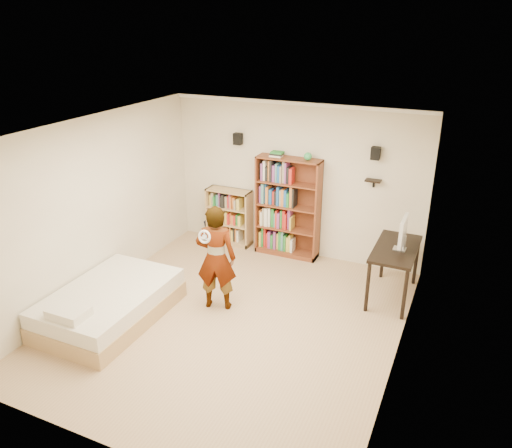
{
  "coord_description": "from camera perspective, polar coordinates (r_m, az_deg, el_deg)",
  "views": [
    {
      "loc": [
        2.78,
        -5.31,
        3.98
      ],
      "look_at": [
        0.11,
        0.6,
        1.27
      ],
      "focal_mm": 35.0,
      "sensor_mm": 36.0,
      "label": 1
    }
  ],
  "objects": [
    {
      "name": "wall_shelf",
      "position": [
        8.21,
        13.25,
        4.85
      ],
      "size": [
        0.25,
        0.16,
        0.02
      ],
      "primitive_type": "cube",
      "color": "black",
      "rests_on": "room_shell"
    },
    {
      "name": "room_shell",
      "position": [
        6.39,
        -3.12,
        2.31
      ],
      "size": [
        4.52,
        5.02,
        2.71
      ],
      "color": "silver",
      "rests_on": "ground"
    },
    {
      "name": "imac",
      "position": [
        7.49,
        16.28,
        -1.09
      ],
      "size": [
        0.13,
        0.5,
        0.5
      ],
      "primitive_type": null,
      "rotation": [
        0.0,
        0.0,
        0.06
      ],
      "color": "silver",
      "rests_on": "computer_desk"
    },
    {
      "name": "speaker_right",
      "position": [
        8.08,
        13.52,
        7.87
      ],
      "size": [
        0.14,
        0.12,
        0.2
      ],
      "primitive_type": "cube",
      "color": "black",
      "rests_on": "room_shell"
    },
    {
      "name": "person",
      "position": [
        7.14,
        -4.59,
        -3.9
      ],
      "size": [
        0.66,
        0.53,
        1.58
      ],
      "primitive_type": "imported",
      "rotation": [
        0.0,
        0.0,
        3.43
      ],
      "color": "black",
      "rests_on": "ground"
    },
    {
      "name": "low_bookshelf",
      "position": [
        9.29,
        -3.05,
        0.83
      ],
      "size": [
        0.84,
        0.32,
        1.05
      ],
      "primitive_type": null,
      "color": "tan",
      "rests_on": "ground"
    },
    {
      "name": "wii_wheel",
      "position": [
        6.72,
        -5.91,
        -1.46
      ],
      "size": [
        0.19,
        0.07,
        0.19
      ],
      "primitive_type": "torus",
      "rotation": [
        1.36,
        0.0,
        0.0
      ],
      "color": "silver",
      "rests_on": "person"
    },
    {
      "name": "speaker_left",
      "position": [
        8.83,
        -2.08,
        9.7
      ],
      "size": [
        0.14,
        0.12,
        0.2
      ],
      "primitive_type": "cube",
      "color": "black",
      "rests_on": "room_shell"
    },
    {
      "name": "tall_bookshelf",
      "position": [
        8.72,
        3.66,
        1.87
      ],
      "size": [
        1.13,
        0.33,
        1.78
      ],
      "primitive_type": null,
      "color": "brown",
      "rests_on": "ground"
    },
    {
      "name": "daybed",
      "position": [
        7.37,
        -16.4,
        -8.38
      ],
      "size": [
        1.28,
        1.97,
        0.58
      ],
      "primitive_type": null,
      "color": "silver",
      "rests_on": "ground"
    },
    {
      "name": "ground",
      "position": [
        7.19,
        -2.82,
        -10.97
      ],
      "size": [
        4.5,
        5.0,
        0.01
      ],
      "primitive_type": "cube",
      "color": "tan",
      "rests_on": "ground"
    },
    {
      "name": "navy_bag",
      "position": [
        9.57,
        -4.78,
        -0.6
      ],
      "size": [
        0.33,
        0.22,
        0.43
      ],
      "primitive_type": null,
      "rotation": [
        0.0,
        0.0,
        0.06
      ],
      "color": "black",
      "rests_on": "ground"
    },
    {
      "name": "computer_desk",
      "position": [
        7.82,
        15.4,
        -5.35
      ],
      "size": [
        0.61,
        1.21,
        0.83
      ],
      "primitive_type": null,
      "color": "black",
      "rests_on": "ground"
    },
    {
      "name": "crown_molding",
      "position": [
        6.13,
        -3.3,
        10.3
      ],
      "size": [
        4.5,
        5.0,
        0.06
      ],
      "color": "white",
      "rests_on": "room_shell"
    }
  ]
}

